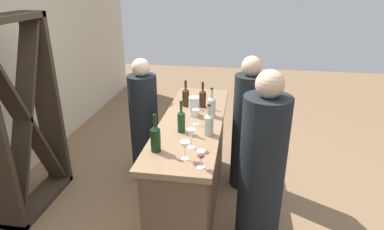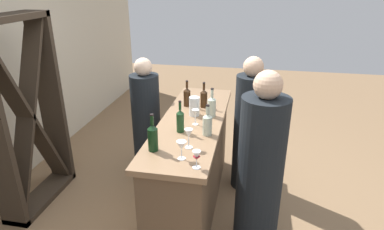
% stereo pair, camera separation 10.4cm
% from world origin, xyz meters
% --- Properties ---
extents(ground_plane, '(12.00, 12.00, 0.00)m').
position_xyz_m(ground_plane, '(0.00, 0.00, 0.00)').
color(ground_plane, '#846647').
extents(bar_counter, '(1.97, 0.59, 1.00)m').
position_xyz_m(bar_counter, '(0.00, 0.00, 0.50)').
color(bar_counter, brown).
rests_on(bar_counter, ground).
extents(wine_rack, '(0.93, 0.28, 1.97)m').
position_xyz_m(wine_rack, '(-0.22, 1.65, 0.99)').
color(wine_rack, '#33281E').
rests_on(wine_rack, ground).
extents(wine_bottle_leftmost_dark_green, '(0.08, 0.08, 0.31)m').
position_xyz_m(wine_bottle_leftmost_dark_green, '(-0.66, 0.18, 1.11)').
color(wine_bottle_leftmost_dark_green, black).
rests_on(wine_bottle_leftmost_dark_green, bar_counter).
extents(wine_bottle_second_left_clear_pale, '(0.08, 0.08, 0.28)m').
position_xyz_m(wine_bottle_second_left_clear_pale, '(-0.30, -0.19, 1.10)').
color(wine_bottle_second_left_clear_pale, '#B7C6B2').
rests_on(wine_bottle_second_left_clear_pale, bar_counter).
extents(wine_bottle_center_olive_green, '(0.07, 0.07, 0.29)m').
position_xyz_m(wine_bottle_center_olive_green, '(-0.28, 0.05, 1.11)').
color(wine_bottle_center_olive_green, '#193D1E').
rests_on(wine_bottle_center_olive_green, bar_counter).
extents(wine_bottle_second_right_clear_pale, '(0.08, 0.08, 0.29)m').
position_xyz_m(wine_bottle_second_right_clear_pale, '(0.12, -0.17, 1.11)').
color(wine_bottle_second_right_clear_pale, '#B7C6B2').
rests_on(wine_bottle_second_right_clear_pale, bar_counter).
extents(wine_bottle_rightmost_amber_brown, '(0.07, 0.07, 0.28)m').
position_xyz_m(wine_bottle_rightmost_amber_brown, '(0.36, 0.12, 1.10)').
color(wine_bottle_rightmost_amber_brown, '#331E0F').
rests_on(wine_bottle_rightmost_amber_brown, bar_counter).
extents(wine_bottle_far_right_amber_brown, '(0.07, 0.07, 0.27)m').
position_xyz_m(wine_bottle_far_right_amber_brown, '(0.36, -0.06, 1.10)').
color(wine_bottle_far_right_amber_brown, '#331E0F').
rests_on(wine_bottle_far_right_amber_brown, bar_counter).
extents(wine_glass_near_left, '(0.06, 0.06, 0.14)m').
position_xyz_m(wine_glass_near_left, '(-0.85, -0.20, 1.09)').
color(wine_glass_near_left, white).
rests_on(wine_glass_near_left, bar_counter).
extents(wine_glass_near_center, '(0.07, 0.07, 0.16)m').
position_xyz_m(wine_glass_near_center, '(-0.56, -0.08, 1.12)').
color(wine_glass_near_center, white).
rests_on(wine_glass_near_center, bar_counter).
extents(wine_glass_near_right, '(0.08, 0.08, 0.15)m').
position_xyz_m(wine_glass_near_right, '(-0.75, -0.07, 1.10)').
color(wine_glass_near_right, white).
rests_on(wine_glass_near_right, bar_counter).
extents(wine_glass_far_left, '(0.07, 0.07, 0.15)m').
position_xyz_m(wine_glass_far_left, '(-0.10, -0.05, 1.11)').
color(wine_glass_far_left, white).
rests_on(wine_glass_far_left, bar_counter).
extents(water_pitcher, '(0.10, 0.10, 0.19)m').
position_xyz_m(water_pitcher, '(0.12, 0.00, 1.09)').
color(water_pitcher, silver).
rests_on(water_pitcher, bar_counter).
extents(person_left_guest, '(0.42, 0.42, 1.53)m').
position_xyz_m(person_left_guest, '(0.49, -0.55, 0.71)').
color(person_left_guest, black).
rests_on(person_left_guest, ground).
extents(person_center_guest, '(0.46, 0.46, 1.63)m').
position_xyz_m(person_center_guest, '(-0.41, -0.67, 0.75)').
color(person_center_guest, black).
rests_on(person_center_guest, ground).
extents(person_server_behind, '(0.40, 0.40, 1.46)m').
position_xyz_m(person_server_behind, '(0.54, 0.66, 0.67)').
color(person_server_behind, black).
rests_on(person_server_behind, ground).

